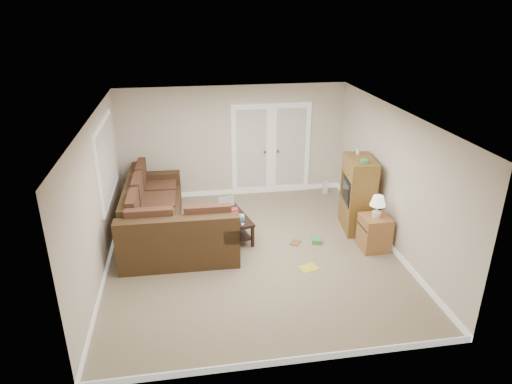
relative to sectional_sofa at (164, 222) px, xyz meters
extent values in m
plane|color=gray|center=(1.55, -0.76, -0.37)|extent=(5.50, 5.50, 0.00)
cube|color=white|center=(1.55, -0.76, 2.13)|extent=(5.00, 5.50, 0.02)
cube|color=beige|center=(-0.95, -0.76, 0.88)|extent=(0.02, 5.50, 2.50)
cube|color=beige|center=(4.05, -0.76, 0.88)|extent=(0.02, 5.50, 2.50)
cube|color=beige|center=(1.55, 1.99, 0.88)|extent=(5.00, 0.02, 2.50)
cube|color=beige|center=(1.55, -3.51, 0.88)|extent=(5.00, 0.02, 2.50)
cube|color=white|center=(1.95, 1.96, 0.65)|extent=(0.90, 0.04, 2.13)
cube|color=white|center=(2.85, 1.96, 0.65)|extent=(0.90, 0.04, 2.13)
cube|color=white|center=(1.95, 1.93, 0.70)|extent=(0.68, 0.02, 1.80)
cube|color=white|center=(2.85, 1.93, 0.70)|extent=(0.68, 0.02, 1.80)
cube|color=white|center=(-0.92, 0.24, 1.18)|extent=(0.04, 1.92, 1.42)
cube|color=white|center=(-0.90, 0.24, 1.18)|extent=(0.02, 1.74, 1.24)
cube|color=#432E1A|center=(-0.20, 0.57, -0.14)|extent=(1.05, 2.58, 0.47)
cube|color=#432E1A|center=(-0.57, 0.58, 0.34)|extent=(0.32, 2.57, 0.48)
cube|color=#432E1A|center=(-0.18, 1.72, 0.22)|extent=(1.01, 0.29, 0.25)
cube|color=#543221|center=(-0.11, 0.57, 0.16)|extent=(0.71, 2.46, 0.13)
cube|color=#432E1A|center=(0.28, -0.72, -0.14)|extent=(2.02, 1.04, 0.47)
cube|color=#432E1A|center=(0.27, -1.09, 0.34)|extent=(2.01, 0.31, 0.48)
cube|color=#432E1A|center=(1.14, -0.73, 0.22)|extent=(0.29, 1.01, 0.25)
cube|color=#543221|center=(0.28, -0.63, 0.16)|extent=(1.91, 0.70, 0.13)
cube|color=black|center=(1.14, -0.73, 0.36)|extent=(0.37, 0.90, 0.03)
cube|color=red|center=(1.15, -0.49, 0.38)|extent=(0.36, 0.14, 0.02)
cube|color=black|center=(1.24, -0.09, 0.06)|extent=(0.79, 1.20, 0.05)
cube|color=black|center=(1.24, -0.09, -0.22)|extent=(0.69, 1.11, 0.03)
cylinder|color=white|center=(1.15, -0.17, 0.16)|extent=(0.09, 0.09, 0.16)
cylinder|color=red|center=(1.15, -0.17, 0.31)|extent=(0.01, 0.01, 0.14)
cube|color=#3875B6|center=(1.32, -0.38, 0.13)|extent=(0.24, 0.17, 0.09)
cube|color=white|center=(1.26, -0.19, 0.08)|extent=(0.49, 0.67, 0.00)
cube|color=brown|center=(3.70, -0.12, -0.10)|extent=(0.61, 0.96, 0.54)
cube|color=brown|center=(3.70, -0.12, 0.89)|extent=(0.61, 0.96, 0.36)
cube|color=black|center=(3.68, -0.12, 0.40)|extent=(0.50, 0.59, 0.45)
cube|color=black|center=(3.46, -0.09, 0.41)|extent=(0.07, 0.47, 0.36)
cube|color=#469A4E|center=(3.67, -0.35, 1.10)|extent=(0.13, 0.18, 0.05)
cylinder|color=white|center=(3.74, 0.15, 1.13)|extent=(0.06, 0.06, 0.11)
cube|color=#A06B3A|center=(3.73, -0.95, -0.05)|extent=(0.50, 0.50, 0.64)
cylinder|color=silver|center=(3.73, -0.95, 0.31)|extent=(0.16, 0.16, 0.10)
cylinder|color=silver|center=(3.73, -0.95, 0.43)|extent=(0.03, 0.03, 0.14)
cone|color=beige|center=(3.73, -0.95, 0.58)|extent=(0.27, 0.27, 0.18)
cube|color=white|center=(3.65, 1.69, -0.23)|extent=(0.13, 0.12, 0.29)
cube|color=yellow|center=(2.41, -1.41, -0.37)|extent=(0.37, 0.33, 0.01)
cube|color=#469A4E|center=(2.78, -0.58, -0.33)|extent=(0.20, 0.25, 0.09)
imported|color=brown|center=(2.32, -0.50, -0.36)|extent=(0.25, 0.27, 0.02)
camera|label=1|loc=(0.47, -7.76, 3.80)|focal=32.00mm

